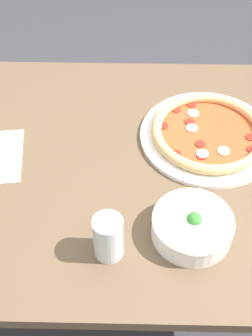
{
  "coord_description": "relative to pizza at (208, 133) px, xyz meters",
  "views": [
    {
      "loc": [
        0.03,
        0.79,
        1.6
      ],
      "look_at": [
        0.05,
        0.04,
        0.77
      ],
      "focal_mm": 50.0,
      "sensor_mm": 36.0,
      "label": 1
    }
  ],
  "objects": [
    {
      "name": "ground_plane",
      "position": [
        0.16,
        0.09,
        -0.77
      ],
      "size": [
        8.0,
        8.0,
        0.0
      ],
      "primitive_type": "plane",
      "color": "#333338"
    },
    {
      "name": "dining_table",
      "position": [
        0.16,
        0.09,
        -0.12
      ],
      "size": [
        1.39,
        0.84,
        0.75
      ],
      "color": "brown",
      "rests_on": "ground_plane"
    },
    {
      "name": "pizza",
      "position": [
        0.0,
        0.0,
        0.0
      ],
      "size": [
        0.35,
        0.35,
        0.04
      ],
      "color": "white",
      "rests_on": "dining_table"
    },
    {
      "name": "bowl",
      "position": [
        0.06,
        0.3,
        0.01
      ],
      "size": [
        0.18,
        0.18,
        0.07
      ],
      "color": "white",
      "rests_on": "dining_table"
    },
    {
      "name": "glass",
      "position": [
        0.24,
        0.35,
        0.04
      ],
      "size": [
        0.06,
        0.06,
        0.11
      ],
      "color": "silver",
      "rests_on": "dining_table"
    }
  ]
}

